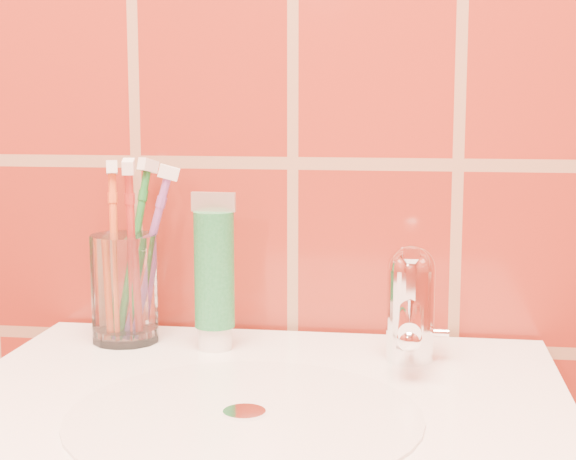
# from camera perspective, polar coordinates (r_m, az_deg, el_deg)

# --- Properties ---
(glass_tumbler) EXTENTS (0.10, 0.10, 0.12)m
(glass_tumbler) POSITION_cam_1_polar(r_m,az_deg,el_deg) (0.98, -10.50, -3.73)
(glass_tumbler) COLOR white
(glass_tumbler) RESTS_ON pedestal_sink
(toothpaste_tube) EXTENTS (0.05, 0.04, 0.17)m
(toothpaste_tube) POSITION_cam_1_polar(r_m,az_deg,el_deg) (0.93, -4.79, -3.01)
(toothpaste_tube) COLOR white
(toothpaste_tube) RESTS_ON pedestal_sink
(faucet) EXTENTS (0.05, 0.11, 0.12)m
(faucet) POSITION_cam_1_polar(r_m,az_deg,el_deg) (0.90, 7.93, -4.51)
(faucet) COLOR white
(faucet) RESTS_ON pedestal_sink
(toothbrush_0) EXTENTS (0.10, 0.09, 0.20)m
(toothbrush_0) POSITION_cam_1_polar(r_m,az_deg,el_deg) (0.98, -9.06, -1.54)
(toothbrush_0) COLOR #894CA3
(toothbrush_0) RESTS_ON glass_tumbler
(toothbrush_1) EXTENTS (0.06, 0.09, 0.21)m
(toothbrush_1) POSITION_cam_1_polar(r_m,az_deg,el_deg) (0.99, -11.16, -1.38)
(toothbrush_1) COLOR #E35B28
(toothbrush_1) RESTS_ON glass_tumbler
(toothbrush_2) EXTENTS (0.05, 0.09, 0.21)m
(toothbrush_2) POSITION_cam_1_polar(r_m,az_deg,el_deg) (0.96, -10.06, -1.51)
(toothbrush_2) COLOR #A92B24
(toothbrush_2) RESTS_ON glass_tumbler
(toothbrush_3) EXTENTS (0.10, 0.13, 0.21)m
(toothbrush_3) POSITION_cam_1_polar(r_m,az_deg,el_deg) (0.99, -9.92, -1.24)
(toothbrush_3) COLOR #1F762E
(toothbrush_3) RESTS_ON glass_tumbler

